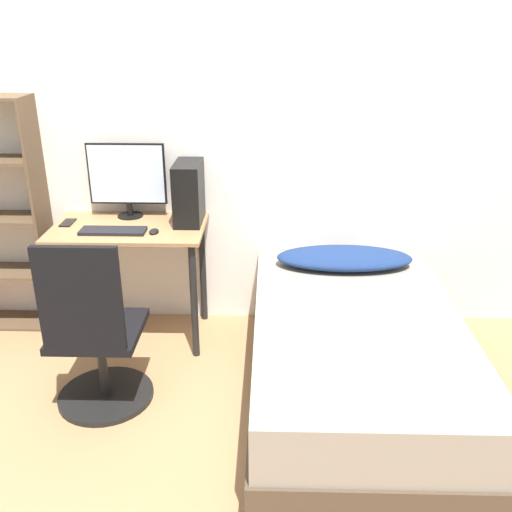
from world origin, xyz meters
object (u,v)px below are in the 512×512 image
office_chair (96,345)px  pc_tower (189,193)px  bed (355,359)px  keyboard (113,231)px  monitor (127,177)px

office_chair → pc_tower: 1.10m
bed → office_chair: bearing=-175.5°
office_chair → keyboard: office_chair is taller
office_chair → monitor: monitor is taller
pc_tower → keyboard: bearing=-153.6°
keyboard → pc_tower: 0.51m
office_chair → pc_tower: (0.40, 0.85, 0.58)m
bed → monitor: size_ratio=3.78×
monitor → keyboard: (-0.03, -0.30, -0.25)m
monitor → keyboard: 0.39m
bed → monitor: monitor is taller
bed → pc_tower: (-0.97, 0.74, 0.71)m
bed → monitor: bearing=148.9°
office_chair → bed: (1.37, 0.11, -0.13)m
pc_tower → bed: bearing=-37.3°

